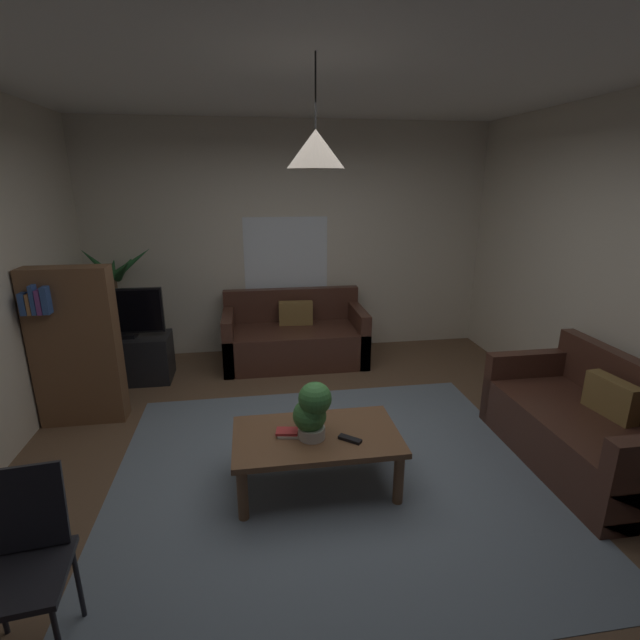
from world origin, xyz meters
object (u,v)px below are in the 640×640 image
tv (121,313)px  pendant_lamp (316,149)px  folding_chair (20,557)px  tv_stand (128,359)px  potted_palm_corner (119,312)px  couch_right_side (586,430)px  bookshelf_corner (75,346)px  couch_under_window (295,339)px  coffee_table (316,441)px  book_on_table_1 (287,431)px  book_on_table_0 (289,434)px  potted_plant_on_table (312,410)px  remote_on_table_0 (350,439)px

tv → pendant_lamp: bearing=-49.6°
folding_chair → tv_stand: bearing=95.4°
folding_chair → potted_palm_corner: bearing=97.2°
folding_chair → pendant_lamp: bearing=33.7°
couch_right_side → bookshelf_corner: (-3.97, 1.27, 0.44)m
couch_under_window → folding_chair: folding_chair is taller
coffee_table → pendant_lamp: size_ratio=1.89×
couch_under_window → book_on_table_1: size_ratio=11.14×
book_on_table_0 → folding_chair: bearing=-142.2°
book_on_table_0 → folding_chair: folding_chair is taller
potted_plant_on_table → potted_palm_corner: bearing=126.1°
couch_under_window → folding_chair: bearing=-114.8°
coffee_table → tv: tv is taller
couch_right_side → coffee_table: size_ratio=1.33×
tv → coffee_table: bearing=-49.6°
potted_palm_corner → book_on_table_0: bearing=-55.7°
book_on_table_1 → folding_chair: 1.59m
couch_under_window → tv_stand: bearing=-171.1°
book_on_table_1 → pendant_lamp: 1.83m
book_on_table_0 → book_on_table_1: book_on_table_1 is taller
book_on_table_1 → potted_palm_corner: bearing=124.1°
couch_right_side → couch_under_window: bearing=-140.5°
remote_on_table_0 → folding_chair: 1.87m
couch_right_side → tv_stand: 4.33m
book_on_table_0 → folding_chair: (-1.27, -0.98, 0.09)m
tv → folding_chair: 3.04m
potted_plant_on_table → tv_stand: 2.73m
remote_on_table_0 → potted_plant_on_table: bearing=-69.1°
couch_right_side → pendant_lamp: bearing=-91.0°
bookshelf_corner → pendant_lamp: size_ratio=2.31×
couch_right_side → tv_stand: size_ratio=1.69×
coffee_table → book_on_table_0: bearing=175.8°
coffee_table → remote_on_table_0: bearing=-29.3°
potted_palm_corner → tv: bearing=-71.6°
book_on_table_1 → pendant_lamp: pendant_lamp is taller
potted_plant_on_table → tv: tv is taller
couch_under_window → couch_right_side: same height
couch_right_side → remote_on_table_0: size_ratio=9.49×
tv_stand → pendant_lamp: 3.36m
couch_under_window → tv_stand: couch_under_window is taller
coffee_table → folding_chair: 1.75m
couch_under_window → bookshelf_corner: (-2.01, -1.12, 0.44)m
tv → bookshelf_corner: size_ratio=0.60×
folding_chair → coffee_table: bearing=33.7°
remote_on_table_0 → tv: size_ratio=0.19×
remote_on_table_0 → couch_under_window: bearing=-137.4°
potted_palm_corner → bookshelf_corner: bookshelf_corner is taller
remote_on_table_0 → bookshelf_corner: bearing=-82.7°
couch_under_window → potted_plant_on_table: (-0.12, -2.39, 0.34)m
pendant_lamp → couch_right_side: bearing=-1.0°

